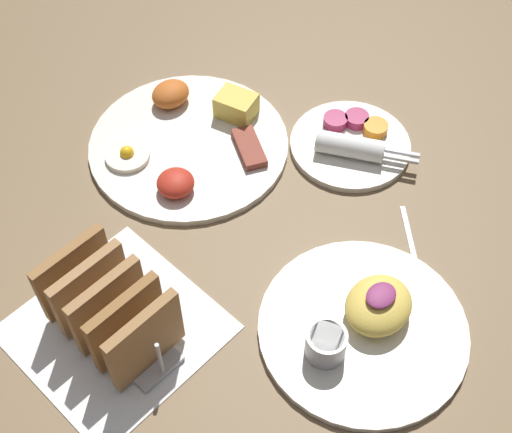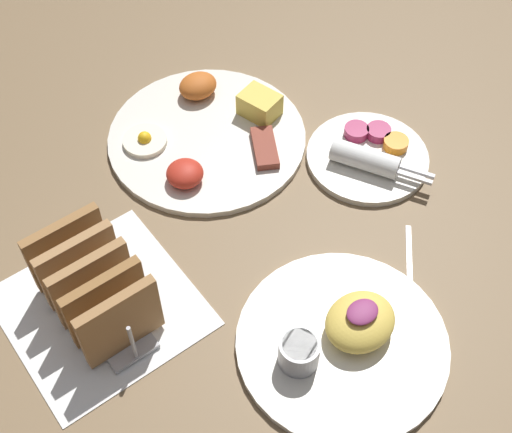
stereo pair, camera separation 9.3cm
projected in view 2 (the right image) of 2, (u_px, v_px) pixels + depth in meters
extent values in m
plane|color=brown|center=(256.00, 226.00, 0.96)|extent=(3.00, 3.00, 0.00)
cube|color=white|center=(101.00, 308.00, 0.88)|extent=(0.22, 0.22, 0.00)
cylinder|color=silver|center=(207.00, 138.00, 1.05)|extent=(0.29, 0.29, 0.01)
cube|color=#E5C64C|center=(260.00, 105.00, 1.06)|extent=(0.06, 0.07, 0.04)
ellipsoid|color=#C66023|center=(198.00, 86.00, 1.09)|extent=(0.06, 0.05, 0.03)
cylinder|color=#F4EACC|center=(145.00, 141.00, 1.03)|extent=(0.06, 0.06, 0.01)
sphere|color=yellow|center=(145.00, 138.00, 1.03)|extent=(0.02, 0.02, 0.02)
ellipsoid|color=red|center=(185.00, 173.00, 0.98)|extent=(0.05, 0.05, 0.03)
cube|color=brown|center=(265.00, 148.00, 1.02)|extent=(0.06, 0.08, 0.01)
cylinder|color=silver|center=(368.00, 158.00, 1.03)|extent=(0.18, 0.18, 0.01)
cylinder|color=orange|center=(396.00, 143.00, 1.03)|extent=(0.04, 0.04, 0.01)
cylinder|color=#99234C|center=(378.00, 132.00, 1.04)|extent=(0.04, 0.04, 0.01)
cylinder|color=#99234C|center=(356.00, 131.00, 1.04)|extent=(0.04, 0.04, 0.01)
cylinder|color=white|center=(365.00, 159.00, 1.00)|extent=(0.08, 0.10, 0.03)
cube|color=silver|center=(417.00, 172.00, 0.98)|extent=(0.03, 0.05, 0.00)
cube|color=silver|center=(415.00, 178.00, 0.98)|extent=(0.03, 0.05, 0.00)
cylinder|color=silver|center=(342.00, 343.00, 0.85)|extent=(0.25, 0.25, 0.01)
ellipsoid|color=#EAC651|center=(359.00, 323.00, 0.83)|extent=(0.09, 0.08, 0.04)
ellipsoid|color=#8C3366|center=(361.00, 313.00, 0.82)|extent=(0.04, 0.03, 0.01)
cylinder|color=#99999E|center=(299.00, 352.00, 0.81)|extent=(0.05, 0.05, 0.04)
cylinder|color=white|center=(300.00, 346.00, 0.80)|extent=(0.04, 0.04, 0.01)
cube|color=#B7B7BC|center=(100.00, 306.00, 0.88)|extent=(0.06, 0.18, 0.01)
cube|color=#A17345|center=(121.00, 322.00, 0.80)|extent=(0.10, 0.01, 0.10)
cube|color=olive|center=(106.00, 303.00, 0.82)|extent=(0.10, 0.01, 0.10)
cube|color=#A47648|center=(93.00, 284.00, 0.84)|extent=(0.10, 0.01, 0.10)
cube|color=#A87A4D|center=(80.00, 266.00, 0.85)|extent=(0.10, 0.01, 0.10)
cube|color=olive|center=(67.00, 248.00, 0.87)|extent=(0.10, 0.01, 0.10)
cylinder|color=#B7B7BC|center=(132.00, 342.00, 0.80)|extent=(0.01, 0.01, 0.07)
cylinder|color=#B7B7BC|center=(61.00, 243.00, 0.89)|extent=(0.01, 0.01, 0.07)
cube|color=silver|center=(409.00, 259.00, 0.92)|extent=(0.08, 0.09, 0.00)
ellipsoid|color=silver|center=(411.00, 302.00, 0.88)|extent=(0.02, 0.02, 0.01)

